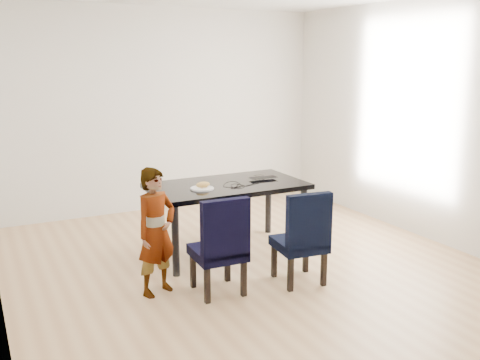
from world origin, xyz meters
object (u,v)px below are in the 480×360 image
dining_table (227,218)px  chair_right (299,236)px  chair_left (218,244)px  plate (202,188)px  child (156,232)px  laptop (261,178)px

dining_table → chair_right: 1.04m
dining_table → chair_right: size_ratio=1.82×
chair_left → plate: chair_left is taller
dining_table → chair_left: size_ratio=1.80×
child → plate: (0.67, 0.55, 0.19)m
child → plate: bearing=16.2°
plate → laptop: (0.77, 0.15, 0.01)m
plate → laptop: size_ratio=0.78×
child → laptop: bearing=2.7°
chair_right → laptop: bearing=86.0°
chair_left → chair_right: size_ratio=1.01×
chair_left → child: bearing=157.6°
chair_right → dining_table: bearing=110.2°
chair_left → plate: (0.19, 0.77, 0.31)m
dining_table → child: 1.20m
child → chair_right: bearing=-39.1°
dining_table → child: (-1.00, -0.65, 0.19)m
dining_table → child: bearing=-146.8°
chair_left → plate: bearing=78.8°
chair_left → child: size_ratio=0.79×
chair_left → plate: 0.85m
chair_right → plate: bearing=128.8°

